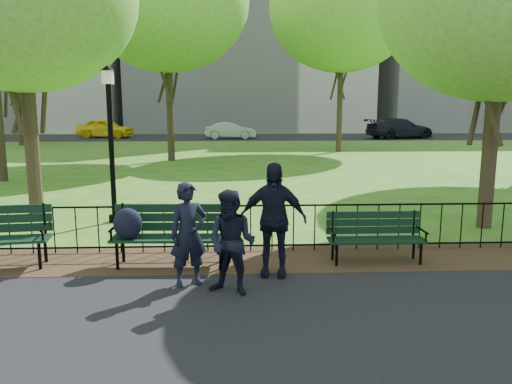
{
  "coord_description": "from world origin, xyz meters",
  "views": [
    {
      "loc": [
        0.29,
        -7.0,
        2.73
      ],
      "look_at": [
        0.68,
        1.5,
        1.22
      ],
      "focal_mm": 35.0,
      "sensor_mm": 36.0,
      "label": 1
    }
  ],
  "objects_px": {
    "park_bench_right_a": "(375,231)",
    "person_mid": "(232,243)",
    "park_bench_main": "(151,226)",
    "taxi": "(105,128)",
    "tree_far_w": "(13,37)",
    "sedan_silver": "(231,130)",
    "person_left": "(189,234)",
    "person_right": "(273,219)",
    "sedan_dark": "(400,128)",
    "lamppost": "(111,138)",
    "tree_far_c": "(167,2)",
    "tree_far_e": "(343,9)"
  },
  "relations": [
    {
      "from": "park_bench_right_a",
      "to": "person_mid",
      "type": "xyz_separation_m",
      "value": [
        -2.49,
        -1.42,
        0.23
      ]
    },
    {
      "from": "park_bench_main",
      "to": "taxi",
      "type": "bearing_deg",
      "value": 107.46
    },
    {
      "from": "tree_far_w",
      "to": "sedan_silver",
      "type": "bearing_deg",
      "value": 21.86
    },
    {
      "from": "park_bench_main",
      "to": "person_left",
      "type": "relative_size",
      "value": 1.27
    },
    {
      "from": "person_right",
      "to": "sedan_dark",
      "type": "bearing_deg",
      "value": 76.59
    },
    {
      "from": "person_left",
      "to": "person_right",
      "type": "xyz_separation_m",
      "value": [
        1.3,
        0.39,
        0.12
      ]
    },
    {
      "from": "person_left",
      "to": "person_right",
      "type": "relative_size",
      "value": 0.86
    },
    {
      "from": "park_bench_main",
      "to": "lamppost",
      "type": "bearing_deg",
      "value": 115.01
    },
    {
      "from": "sedan_dark",
      "to": "park_bench_right_a",
      "type": "bearing_deg",
      "value": 145.8
    },
    {
      "from": "taxi",
      "to": "sedan_silver",
      "type": "relative_size",
      "value": 1.14
    },
    {
      "from": "person_right",
      "to": "sedan_silver",
      "type": "distance_m",
      "value": 32.19
    },
    {
      "from": "sedan_silver",
      "to": "park_bench_main",
      "type": "bearing_deg",
      "value": 178.02
    },
    {
      "from": "tree_far_c",
      "to": "person_left",
      "type": "distance_m",
      "value": 18.63
    },
    {
      "from": "park_bench_right_a",
      "to": "person_left",
      "type": "distance_m",
      "value": 3.31
    },
    {
      "from": "lamppost",
      "to": "tree_far_c",
      "type": "relative_size",
      "value": 0.33
    },
    {
      "from": "park_bench_right_a",
      "to": "person_right",
      "type": "xyz_separation_m",
      "value": [
        -1.84,
        -0.63,
        0.38
      ]
    },
    {
      "from": "lamppost",
      "to": "park_bench_main",
      "type": "bearing_deg",
      "value": -67.23
    },
    {
      "from": "tree_far_c",
      "to": "person_right",
      "type": "bearing_deg",
      "value": -77.76
    },
    {
      "from": "sedan_dark",
      "to": "taxi",
      "type": "bearing_deg",
      "value": 70.84
    },
    {
      "from": "lamppost",
      "to": "sedan_dark",
      "type": "relative_size",
      "value": 0.65
    },
    {
      "from": "person_right",
      "to": "person_mid",
      "type": "bearing_deg",
      "value": -121.18
    },
    {
      "from": "tree_far_c",
      "to": "person_left",
      "type": "xyz_separation_m",
      "value": [
        2.36,
        -17.25,
        -6.64
      ]
    },
    {
      "from": "lamppost",
      "to": "sedan_silver",
      "type": "relative_size",
      "value": 0.89
    },
    {
      "from": "park_bench_right_a",
      "to": "person_right",
      "type": "distance_m",
      "value": 1.98
    },
    {
      "from": "park_bench_main",
      "to": "tree_far_c",
      "type": "distance_m",
      "value": 17.73
    },
    {
      "from": "taxi",
      "to": "sedan_silver",
      "type": "xyz_separation_m",
      "value": [
        10.24,
        -1.65,
        -0.12
      ]
    },
    {
      "from": "tree_far_w",
      "to": "person_right",
      "type": "height_order",
      "value": "tree_far_w"
    },
    {
      "from": "taxi",
      "to": "sedan_dark",
      "type": "xyz_separation_m",
      "value": [
        23.85,
        -1.72,
        0.02
      ]
    },
    {
      "from": "tree_far_w",
      "to": "sedan_dark",
      "type": "distance_m",
      "value": 28.87
    },
    {
      "from": "tree_far_w",
      "to": "person_right",
      "type": "xyz_separation_m",
      "value": [
        14.87,
        -26.55,
        -6.07
      ]
    },
    {
      "from": "person_mid",
      "to": "person_right",
      "type": "xyz_separation_m",
      "value": [
        0.65,
        0.79,
        0.15
      ]
    },
    {
      "from": "tree_far_w",
      "to": "person_mid",
      "type": "distance_m",
      "value": 31.44
    },
    {
      "from": "tree_far_w",
      "to": "taxi",
      "type": "xyz_separation_m",
      "value": [
        3.8,
        7.28,
        -6.2
      ]
    },
    {
      "from": "park_bench_right_a",
      "to": "lamppost",
      "type": "bearing_deg",
      "value": 148.1
    },
    {
      "from": "park_bench_main",
      "to": "sedan_dark",
      "type": "height_order",
      "value": "sedan_dark"
    },
    {
      "from": "park_bench_main",
      "to": "sedan_dark",
      "type": "bearing_deg",
      "value": 67.14
    },
    {
      "from": "person_right",
      "to": "taxi",
      "type": "distance_m",
      "value": 35.6
    },
    {
      "from": "person_right",
      "to": "tree_far_e",
      "type": "bearing_deg",
      "value": 83.65
    },
    {
      "from": "tree_far_e",
      "to": "sedan_dark",
      "type": "bearing_deg",
      "value": 56.62
    },
    {
      "from": "tree_far_e",
      "to": "person_mid",
      "type": "relative_size",
      "value": 7.51
    },
    {
      "from": "tree_far_c",
      "to": "person_mid",
      "type": "xyz_separation_m",
      "value": [
        3.01,
        -17.65,
        -6.66
      ]
    },
    {
      "from": "park_bench_right_a",
      "to": "taxi",
      "type": "bearing_deg",
      "value": 111.15
    },
    {
      "from": "person_left",
      "to": "person_mid",
      "type": "relative_size",
      "value": 1.03
    },
    {
      "from": "lamppost",
      "to": "person_right",
      "type": "xyz_separation_m",
      "value": [
        3.42,
        -3.89,
        -1.03
      ]
    },
    {
      "from": "sedan_silver",
      "to": "lamppost",
      "type": "bearing_deg",
      "value": 174.93
    },
    {
      "from": "lamppost",
      "to": "person_mid",
      "type": "bearing_deg",
      "value": -59.4
    },
    {
      "from": "taxi",
      "to": "person_left",
      "type": "bearing_deg",
      "value": -150.97
    },
    {
      "from": "tree_far_e",
      "to": "tree_far_w",
      "type": "bearing_deg",
      "value": 164.92
    },
    {
      "from": "lamppost",
      "to": "person_left",
      "type": "xyz_separation_m",
      "value": [
        2.12,
        -4.28,
        -1.15
      ]
    },
    {
      "from": "tree_far_e",
      "to": "person_right",
      "type": "xyz_separation_m",
      "value": [
        -5.5,
        -21.06,
        -7.03
      ]
    }
  ]
}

